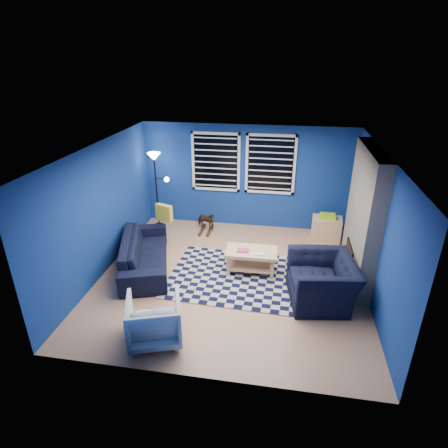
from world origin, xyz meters
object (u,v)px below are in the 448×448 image
at_px(tv, 357,183).
at_px(floor_lamp, 156,167).
at_px(armchair_big, 322,281).
at_px(cabinet, 326,229).
at_px(sofa, 145,252).
at_px(armchair_bent, 154,319).
at_px(coffee_table, 251,256).
at_px(rocking_horse, 206,221).

xyz_separation_m(tv, floor_lamp, (-4.58, 0.09, 0.12)).
height_order(armchair_big, floor_lamp, floor_lamp).
distance_m(armchair_big, cabinet, 2.43).
bearing_deg(tv, sofa, -156.01).
height_order(armchair_big, armchair_bent, armchair_big).
height_order(tv, armchair_big, tv).
xyz_separation_m(armchair_bent, cabinet, (2.79, 3.84, -0.08)).
bearing_deg(sofa, coffee_table, -103.60).
bearing_deg(armchair_big, cabinet, 165.13).
height_order(coffee_table, cabinet, cabinet).
relative_size(cabinet, floor_lamp, 0.37).
height_order(tv, sofa, tv).
xyz_separation_m(armchair_bent, coffee_table, (1.23, 2.15, -0.02)).
bearing_deg(rocking_horse, tv, -69.59).
distance_m(tv, rocking_horse, 3.53).
distance_m(armchair_big, coffee_table, 1.49).
height_order(armchair_bent, coffee_table, armchair_bent).
relative_size(sofa, rocking_horse, 4.27).
xyz_separation_m(armchair_big, coffee_table, (-1.30, 0.73, -0.05)).
xyz_separation_m(tv, armchair_big, (-0.79, -2.44, -1.01)).
xyz_separation_m(armchair_big, armchair_bent, (-2.53, -1.43, -0.03)).
relative_size(tv, armchair_bent, 1.25).
xyz_separation_m(tv, rocking_horse, (-3.35, -0.06, -1.11)).
bearing_deg(sofa, floor_lamp, -7.61).
relative_size(tv, cabinet, 1.44).
bearing_deg(armchair_bent, armchair_big, -169.20).
relative_size(armchair_big, armchair_bent, 1.51).
bearing_deg(cabinet, armchair_big, -91.70).
xyz_separation_m(tv, armchair_bent, (-3.32, -3.87, -1.04)).
xyz_separation_m(tv, cabinet, (-0.52, -0.03, -1.12)).
distance_m(coffee_table, floor_lamp, 3.29).
height_order(armchair_big, rocking_horse, armchair_big).
relative_size(sofa, floor_lamp, 1.19).
xyz_separation_m(sofa, rocking_horse, (0.86, 1.82, -0.03)).
xyz_separation_m(sofa, armchair_bent, (0.90, -1.99, 0.04)).
bearing_deg(rocking_horse, sofa, 174.05).
bearing_deg(tv, floor_lamp, 178.89).
relative_size(tv, coffee_table, 1.00).
relative_size(armchair_big, floor_lamp, 0.65).
xyz_separation_m(cabinet, floor_lamp, (-4.05, 0.11, 1.23)).
bearing_deg(armchair_bent, floor_lamp, -90.94).
relative_size(rocking_horse, cabinet, 0.75).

